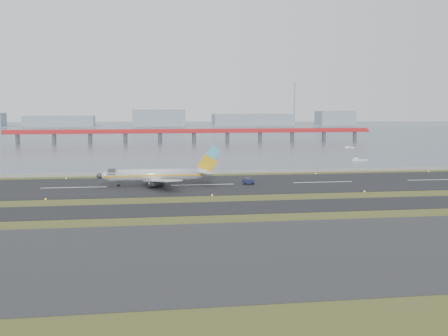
{
  "coord_description": "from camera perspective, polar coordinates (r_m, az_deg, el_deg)",
  "views": [
    {
      "loc": [
        -20.87,
        -146.39,
        24.57
      ],
      "look_at": [
        5.66,
        22.0,
        6.22
      ],
      "focal_mm": 45.0,
      "sensor_mm": 36.0,
      "label": 1
    }
  ],
  "objects": [
    {
      "name": "ground",
      "position": [
        149.9,
        -0.83,
        -3.29
      ],
      "size": [
        1000.0,
        1000.0,
        0.0
      ],
      "primitive_type": "plane",
      "color": "#364518",
      "rests_on": "ground"
    },
    {
      "name": "apron_strip",
      "position": [
        96.9,
        3.83,
        -8.53
      ],
      "size": [
        1000.0,
        50.0,
        0.1
      ],
      "primitive_type": "cube",
      "color": "#2F2F31",
      "rests_on": "ground"
    },
    {
      "name": "taxiway_strip",
      "position": [
        138.19,
        -0.12,
        -4.08
      ],
      "size": [
        1000.0,
        18.0,
        0.1
      ],
      "primitive_type": "cube",
      "color": "black",
      "rests_on": "ground"
    },
    {
      "name": "runway_strip",
      "position": [
        179.3,
        -2.18,
        -1.72
      ],
      "size": [
        1000.0,
        45.0,
        0.1
      ],
      "primitive_type": "cube",
      "color": "black",
      "rests_on": "ground"
    },
    {
      "name": "seawall",
      "position": [
        208.83,
        -3.16,
        -0.48
      ],
      "size": [
        1000.0,
        2.5,
        1.0
      ],
      "primitive_type": "cube",
      "color": "gray",
      "rests_on": "ground"
    },
    {
      "name": "bay_water",
      "position": [
        607.24,
        -6.99,
        3.78
      ],
      "size": [
        1400.0,
        800.0,
        1.3
      ],
      "primitive_type": "cube",
      "color": "#465564",
      "rests_on": "ground"
    },
    {
      "name": "red_pier",
      "position": [
        398.86,
        -3.07,
        3.65
      ],
      "size": [
        260.0,
        5.0,
        10.2
      ],
      "color": "red",
      "rests_on": "ground"
    },
    {
      "name": "far_shoreline",
      "position": [
        767.39,
        -6.39,
        4.72
      ],
      "size": [
        1400.0,
        80.0,
        60.5
      ],
      "color": "#8A97A4",
      "rests_on": "ground"
    },
    {
      "name": "airliner",
      "position": [
        178.06,
        -6.66,
        -0.71
      ],
      "size": [
        38.52,
        32.89,
        12.8
      ],
      "color": "silver",
      "rests_on": "ground"
    },
    {
      "name": "pushback_tug",
      "position": [
        180.23,
        2.48,
        -1.34
      ],
      "size": [
        3.55,
        2.11,
        2.27
      ],
      "rotation": [
        0.0,
        0.0,
        -0.0
      ],
      "color": "#151B3B",
      "rests_on": "ground"
    },
    {
      "name": "workboat_near",
      "position": [
        266.42,
        13.5,
        0.8
      ],
      "size": [
        7.54,
        3.55,
        1.76
      ],
      "rotation": [
        0.0,
        0.0,
        -0.18
      ],
      "color": "silver",
      "rests_on": "ground"
    },
    {
      "name": "workboat_far",
      "position": [
        351.81,
        12.59,
        2.07
      ],
      "size": [
        6.3,
        2.36,
        1.5
      ],
      "rotation": [
        0.0,
        0.0,
        -0.07
      ],
      "color": "silver",
      "rests_on": "ground"
    }
  ]
}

